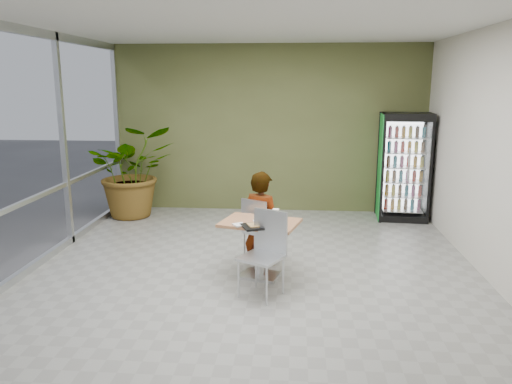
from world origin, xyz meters
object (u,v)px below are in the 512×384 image
(seated_woman, at_px, (261,228))
(cafeteria_tray, at_px, (260,226))
(chair_near, at_px, (266,246))
(potted_plant, at_px, (133,171))
(soda_cup, at_px, (276,215))
(dining_table, at_px, (260,237))
(chair_far, at_px, (258,225))
(beverage_fridge, at_px, (404,167))

(seated_woman, relative_size, cafeteria_tray, 3.78)
(chair_near, distance_m, potted_plant, 4.32)
(soda_cup, bearing_deg, chair_near, -100.06)
(soda_cup, bearing_deg, dining_table, -171.16)
(potted_plant, bearing_deg, chair_near, -51.22)
(soda_cup, distance_m, potted_plant, 3.98)
(chair_far, bearing_deg, seated_woman, -115.06)
(seated_woman, xyz_separation_m, soda_cup, (0.22, -0.54, 0.33))
(dining_table, distance_m, chair_near, 0.51)
(cafeteria_tray, bearing_deg, chair_far, 96.11)
(dining_table, relative_size, cafeteria_tray, 2.58)
(chair_near, bearing_deg, chair_far, 127.07)
(dining_table, height_order, potted_plant, potted_plant)
(chair_near, bearing_deg, soda_cup, 107.46)
(soda_cup, height_order, cafeteria_tray, soda_cup)
(cafeteria_tray, bearing_deg, soda_cup, 57.12)
(chair_far, xyz_separation_m, seated_woman, (0.05, 0.03, -0.04))
(chair_near, height_order, potted_plant, potted_plant)
(potted_plant, bearing_deg, cafeteria_tray, -50.03)
(dining_table, relative_size, chair_far, 1.19)
(chair_far, bearing_deg, soda_cup, 147.90)
(chair_near, height_order, soda_cup, chair_near)
(chair_near, relative_size, beverage_fridge, 0.52)
(potted_plant, bearing_deg, soda_cup, -45.36)
(chair_far, height_order, soda_cup, chair_far)
(chair_far, distance_m, cafeteria_tray, 0.83)
(chair_far, distance_m, potted_plant, 3.45)
(soda_cup, relative_size, potted_plant, 0.09)
(chair_far, distance_m, beverage_fridge, 3.57)
(chair_far, xyz_separation_m, chair_near, (0.17, -1.04, 0.05))
(cafeteria_tray, bearing_deg, dining_table, 93.29)
(seated_woman, xyz_separation_m, beverage_fridge, (2.44, 2.49, 0.48))
(chair_near, height_order, seated_woman, seated_woman)
(dining_table, relative_size, potted_plant, 0.63)
(cafeteria_tray, bearing_deg, chair_near, -69.99)
(chair_far, bearing_deg, chair_near, 129.42)
(chair_far, height_order, chair_near, chair_near)
(soda_cup, relative_size, cafeteria_tray, 0.37)
(seated_woman, distance_m, soda_cup, 0.67)
(chair_near, xyz_separation_m, cafeteria_tray, (-0.09, 0.25, 0.17))
(cafeteria_tray, relative_size, potted_plant, 0.25)
(chair_near, relative_size, soda_cup, 6.38)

